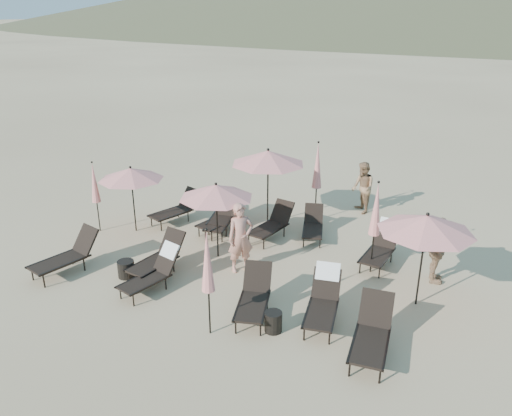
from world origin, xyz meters
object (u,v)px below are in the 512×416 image
at_px(lounger_10, 313,225).
at_px(side_table_1, 273,322).
at_px(lounger_9, 272,223).
at_px(lounger_0, 67,255).
at_px(lounger_4, 323,299).
at_px(lounger_5, 372,333).
at_px(lounger_1, 154,271).
at_px(umbrella_closed_0, 207,262).
at_px(umbrella_open_3, 268,157).
at_px(umbrella_open_0, 131,174).
at_px(umbrella_open_1, 216,191).
at_px(umbrella_open_2, 427,224).
at_px(lounger_3, 254,296).
at_px(beachgoer_c, 437,250).
at_px(lounger_12, 221,218).
at_px(lounger_6, 176,208).
at_px(lounger_2, 158,257).
at_px(beachgoer_b, 363,188).
at_px(lounger_8, 224,211).
at_px(umbrella_closed_3, 317,166).
at_px(lounger_7, 223,217).
at_px(lounger_11, 381,245).
at_px(beachgoer_a, 241,238).
at_px(umbrella_closed_2, 94,183).
at_px(umbrella_closed_1, 376,210).
at_px(side_table_0, 126,269).

relative_size(lounger_10, side_table_1, 3.51).
bearing_deg(lounger_9, lounger_0, -122.39).
height_order(lounger_4, lounger_5, lounger_4).
xyz_separation_m(lounger_1, umbrella_closed_0, (2.18, -1.01, 1.22)).
bearing_deg(umbrella_open_3, umbrella_open_0, -146.39).
bearing_deg(umbrella_open_1, umbrella_open_2, -1.56).
distance_m(lounger_3, beachgoer_c, 4.83).
relative_size(lounger_5, umbrella_open_0, 0.87).
relative_size(lounger_12, side_table_1, 3.79).
bearing_deg(lounger_6, umbrella_open_2, 7.02).
xyz_separation_m(lounger_2, lounger_4, (4.56, -0.18, 0.05)).
relative_size(beachgoer_b, beachgoer_c, 1.01).
height_order(lounger_0, umbrella_open_1, umbrella_open_1).
xyz_separation_m(lounger_8, lounger_10, (2.89, 0.33, -0.07)).
bearing_deg(beachgoer_c, umbrella_open_2, 160.31).
bearing_deg(lounger_6, umbrella_closed_0, -30.24).
bearing_deg(lounger_10, lounger_4, -84.83).
distance_m(umbrella_open_1, umbrella_open_2, 5.43).
height_order(umbrella_open_2, beachgoer_c, umbrella_open_2).
height_order(umbrella_open_1, umbrella_closed_0, umbrella_closed_0).
distance_m(lounger_1, lounger_6, 4.26).
relative_size(lounger_12, umbrella_open_1, 0.80).
height_order(lounger_4, umbrella_closed_3, umbrella_closed_3).
xyz_separation_m(lounger_1, umbrella_open_3, (0.84, 4.95, 1.73)).
xyz_separation_m(lounger_7, lounger_8, (-0.17, 0.38, 0.02)).
height_order(lounger_3, lounger_11, lounger_11).
xyz_separation_m(lounger_0, lounger_10, (5.11, 4.79, -0.08)).
distance_m(umbrella_open_1, umbrella_closed_3, 3.97).
distance_m(umbrella_open_3, beachgoer_a, 3.50).
bearing_deg(lounger_10, lounger_5, -75.77).
bearing_deg(lounger_10, beachgoer_a, -127.45).
height_order(lounger_8, beachgoer_c, beachgoer_c).
bearing_deg(lounger_6, lounger_11, 19.41).
xyz_separation_m(lounger_3, umbrella_open_2, (3.26, 2.02, 1.59)).
relative_size(lounger_12, umbrella_closed_0, 0.71).
distance_m(lounger_2, lounger_8, 3.50).
bearing_deg(lounger_3, lounger_0, 166.62).
bearing_deg(lounger_12, lounger_0, -132.47).
relative_size(lounger_1, lounger_9, 0.95).
distance_m(lounger_9, umbrella_closed_2, 5.52).
bearing_deg(umbrella_closed_1, lounger_7, 172.14).
distance_m(lounger_5, beachgoer_c, 3.66).
relative_size(lounger_0, umbrella_closed_0, 0.79).
bearing_deg(beachgoer_b, lounger_2, -65.76).
height_order(lounger_8, side_table_1, lounger_8).
bearing_deg(lounger_2, side_table_1, -7.71).
xyz_separation_m(lounger_12, side_table_0, (-0.80, -3.60, -0.22)).
bearing_deg(beachgoer_c, beachgoer_a, 99.14).
bearing_deg(lounger_8, side_table_1, -65.52).
relative_size(lounger_6, lounger_9, 1.01).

